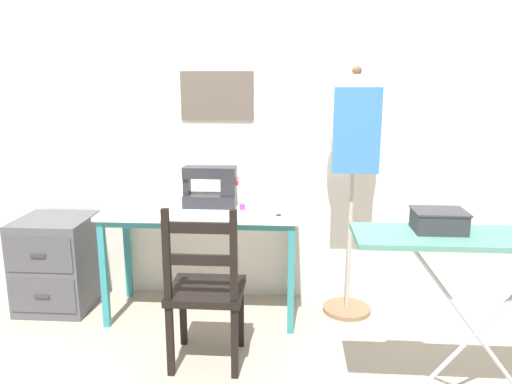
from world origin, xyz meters
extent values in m
plane|color=tan|center=(0.00, 0.00, 0.00)|extent=(14.00, 14.00, 0.00)
cube|color=silver|center=(0.00, 0.60, 1.27)|extent=(10.00, 0.05, 2.55)
cube|color=brown|center=(0.07, 0.57, 1.43)|extent=(0.49, 0.02, 0.32)
cube|color=silver|center=(0.00, 0.27, 0.71)|extent=(1.24, 0.54, 0.02)
cube|color=teal|center=(0.00, 0.04, 0.68)|extent=(1.16, 0.03, 0.04)
cube|color=teal|center=(-0.58, 0.04, 0.35)|extent=(0.04, 0.04, 0.70)
cube|color=teal|center=(0.58, 0.04, 0.35)|extent=(0.04, 0.04, 0.70)
cube|color=teal|center=(-0.58, 0.50, 0.35)|extent=(0.04, 0.04, 0.70)
cube|color=teal|center=(0.58, 0.50, 0.35)|extent=(0.04, 0.04, 0.70)
cube|color=#28282D|center=(0.05, 0.32, 0.77)|extent=(0.34, 0.16, 0.08)
cube|color=#28282D|center=(0.17, 0.32, 0.90)|extent=(0.09, 0.14, 0.18)
cube|color=#28282D|center=(0.03, 0.32, 0.95)|extent=(0.29, 0.12, 0.07)
cube|color=#28282D|center=(-0.10, 0.32, 0.86)|extent=(0.04, 0.09, 0.11)
cylinder|color=#B22D2D|center=(0.23, 0.32, 0.90)|extent=(0.02, 0.06, 0.06)
cylinder|color=#99999E|center=(0.17, 0.32, 1.00)|extent=(0.01, 0.01, 0.02)
cylinder|color=silver|center=(-0.46, 0.17, 0.75)|extent=(0.12, 0.12, 0.04)
cylinder|color=gray|center=(-0.46, 0.17, 0.77)|extent=(0.10, 0.10, 0.01)
cube|color=silver|center=(0.53, 0.19, 0.73)|extent=(0.06, 0.10, 0.00)
cube|color=silver|center=(0.55, 0.19, 0.73)|extent=(0.08, 0.09, 0.00)
torus|color=black|center=(0.50, 0.13, 0.73)|extent=(0.03, 0.03, 0.01)
torus|color=black|center=(0.50, 0.13, 0.73)|extent=(0.03, 0.03, 0.01)
cylinder|color=purple|center=(0.27, 0.25, 0.75)|extent=(0.04, 0.04, 0.04)
cylinder|color=beige|center=(0.27, 0.25, 0.77)|extent=(0.04, 0.04, 0.00)
cylinder|color=beige|center=(0.27, 0.25, 0.73)|extent=(0.04, 0.04, 0.00)
cube|color=black|center=(0.12, -0.30, 0.41)|extent=(0.40, 0.38, 0.04)
cube|color=black|center=(-0.05, -0.14, 0.20)|extent=(0.04, 0.04, 0.39)
cube|color=black|center=(0.29, -0.14, 0.20)|extent=(0.04, 0.04, 0.39)
cube|color=black|center=(-0.05, -0.46, 0.20)|extent=(0.04, 0.04, 0.39)
cube|color=black|center=(0.29, -0.46, 0.20)|extent=(0.04, 0.04, 0.39)
cube|color=black|center=(-0.05, -0.46, 0.67)|extent=(0.04, 0.04, 0.48)
cube|color=black|center=(0.29, -0.46, 0.67)|extent=(0.04, 0.04, 0.48)
cube|color=black|center=(0.12, -0.46, 0.82)|extent=(0.34, 0.02, 0.06)
cube|color=black|center=(0.12, -0.46, 0.65)|extent=(0.34, 0.02, 0.06)
cube|color=#4C4C51|center=(-1.01, 0.31, 0.31)|extent=(0.47, 0.46, 0.63)
cube|color=#46464B|center=(-1.01, 0.08, 0.45)|extent=(0.43, 0.01, 0.23)
cube|color=#333338|center=(-1.01, 0.07, 0.45)|extent=(0.10, 0.01, 0.02)
cube|color=#46464B|center=(-1.01, 0.08, 0.18)|extent=(0.43, 0.01, 0.23)
cube|color=#333338|center=(-1.01, 0.07, 0.18)|extent=(0.10, 0.01, 0.02)
cylinder|color=#846647|center=(0.96, 0.36, 0.01)|extent=(0.32, 0.32, 0.03)
cylinder|color=#ADA89E|center=(0.96, 0.36, 0.54)|extent=(0.03, 0.03, 1.02)
ellipsoid|color=beige|center=(0.96, 0.36, 1.26)|extent=(0.34, 0.24, 0.62)
sphere|color=brown|center=(0.96, 0.36, 1.59)|extent=(0.06, 0.06, 0.06)
cube|color=teal|center=(0.96, 0.23, 1.23)|extent=(0.29, 0.01, 0.52)
cube|color=#518E7A|center=(1.40, -0.71, 0.88)|extent=(1.12, 0.33, 0.02)
cylinder|color=#B7B7BC|center=(1.40, -0.71, 0.43)|extent=(0.69, 0.02, 0.88)
cylinder|color=#B7B7BC|center=(1.40, -0.71, 0.43)|extent=(0.69, 0.02, 0.88)
cube|color=#333338|center=(1.21, -0.66, 0.93)|extent=(0.21, 0.17, 0.09)
cube|color=#38383D|center=(1.21, -0.66, 0.98)|extent=(0.22, 0.18, 0.01)
camera|label=1|loc=(0.56, -2.79, 1.54)|focal=35.00mm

